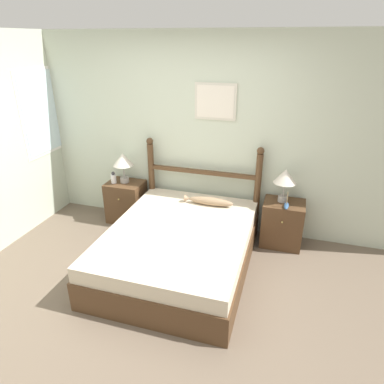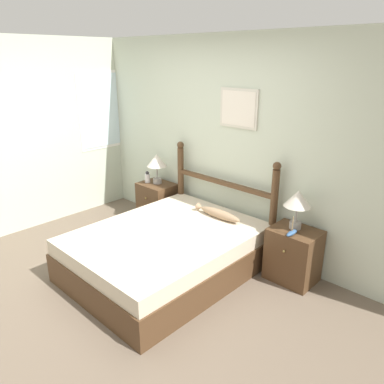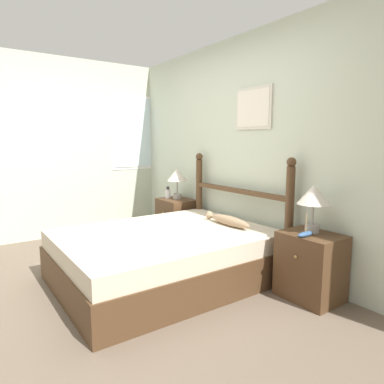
{
  "view_description": "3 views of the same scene",
  "coord_description": "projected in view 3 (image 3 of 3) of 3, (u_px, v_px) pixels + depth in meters",
  "views": [
    {
      "loc": [
        1.25,
        -2.49,
        2.44
      ],
      "look_at": [
        0.19,
        0.99,
        0.8
      ],
      "focal_mm": 32.0,
      "sensor_mm": 36.0,
      "label": 1
    },
    {
      "loc": [
        2.89,
        -1.82,
        2.29
      ],
      "look_at": [
        0.18,
        1.01,
        0.86
      ],
      "focal_mm": 35.0,
      "sensor_mm": 36.0,
      "label": 2
    },
    {
      "loc": [
        2.99,
        -1.02,
        1.37
      ],
      "look_at": [
        0.18,
        0.95,
        0.87
      ],
      "focal_mm": 32.0,
      "sensor_mm": 36.0,
      "label": 3
    }
  ],
  "objects": [
    {
      "name": "fish_pillow",
      "position": [
        228.0,
        221.0,
        3.62
      ],
      "size": [
        0.64,
        0.12,
        0.1
      ],
      "color": "#997A5B",
      "rests_on": "bed"
    },
    {
      "name": "bottle",
      "position": [
        168.0,
        193.0,
        4.79
      ],
      "size": [
        0.07,
        0.07,
        0.17
      ],
      "color": "white",
      "rests_on": "nightstand_left"
    },
    {
      "name": "bed",
      "position": [
        165.0,
        256.0,
        3.41
      ],
      "size": [
        1.56,
        2.01,
        0.49
      ],
      "color": "#4C331E",
      "rests_on": "ground_plane"
    },
    {
      "name": "ground_plane",
      "position": [
        98.0,
        290.0,
        3.2
      ],
      "size": [
        16.0,
        16.0,
        0.0
      ],
      "primitive_type": "plane",
      "color": "brown"
    },
    {
      "name": "headboard",
      "position": [
        237.0,
        204.0,
        3.89
      ],
      "size": [
        1.56,
        0.09,
        1.23
      ],
      "color": "#4C331E",
      "rests_on": "ground_plane"
    },
    {
      "name": "wall_back",
      "position": [
        238.0,
        150.0,
        4.0
      ],
      "size": [
        6.4,
        0.08,
        2.55
      ],
      "color": "beige",
      "rests_on": "ground_plane"
    },
    {
      "name": "nightstand_right",
      "position": [
        311.0,
        266.0,
        2.99
      ],
      "size": [
        0.5,
        0.42,
        0.59
      ],
      "color": "#4C331E",
      "rests_on": "ground_plane"
    },
    {
      "name": "model_boat",
      "position": [
        305.0,
        234.0,
        2.85
      ],
      "size": [
        0.06,
        0.19,
        0.2
      ],
      "color": "#335684",
      "rests_on": "nightstand_right"
    },
    {
      "name": "nightstand_left",
      "position": [
        176.0,
        220.0,
        4.76
      ],
      "size": [
        0.5,
        0.42,
        0.59
      ],
      "color": "#4C331E",
      "rests_on": "ground_plane"
    },
    {
      "name": "table_lamp_right",
      "position": [
        314.0,
        197.0,
        2.94
      ],
      "size": [
        0.28,
        0.28,
        0.42
      ],
      "color": "gray",
      "rests_on": "nightstand_right"
    },
    {
      "name": "table_lamp_left",
      "position": [
        177.0,
        176.0,
        4.69
      ],
      "size": [
        0.28,
        0.28,
        0.42
      ],
      "color": "gray",
      "rests_on": "nightstand_left"
    },
    {
      "name": "wall_left",
      "position": [
        43.0,
        148.0,
        4.76
      ],
      "size": [
        0.08,
        6.4,
        2.55
      ],
      "color": "beige",
      "rests_on": "ground_plane"
    }
  ]
}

